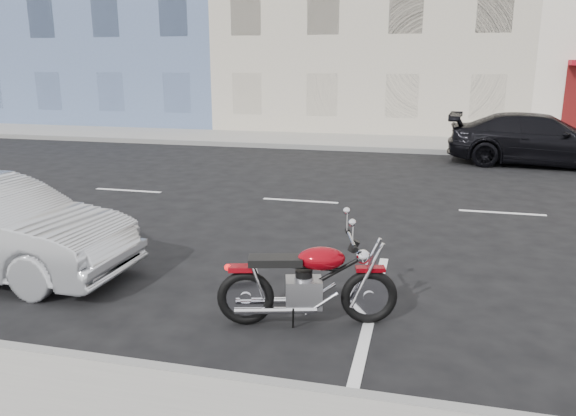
# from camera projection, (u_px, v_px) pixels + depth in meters

# --- Properties ---
(ground) EXTENTS (120.00, 120.00, 0.00)m
(ground) POSITION_uv_depth(u_px,v_px,m) (397.00, 207.00, 11.30)
(ground) COLOR black
(ground) RESTS_ON ground
(sidewalk_far) EXTENTS (80.00, 3.40, 0.15)m
(sidewalk_far) POSITION_uv_depth(u_px,v_px,m) (273.00, 139.00, 20.62)
(sidewalk_far) COLOR gray
(sidewalk_far) RESTS_ON ground
(curb_far) EXTENTS (80.00, 0.12, 0.16)m
(curb_far) POSITION_uv_depth(u_px,v_px,m) (260.00, 145.00, 19.02)
(curb_far) COLOR gray
(curb_far) RESTS_ON ground
(motorcycle) EXTENTS (1.95, 0.82, 1.00)m
(motorcycle) POSITION_uv_depth(u_px,v_px,m) (372.00, 285.00, 6.16)
(motorcycle) COLOR black
(motorcycle) RESTS_ON ground
(car_far) EXTENTS (5.12, 2.45, 1.44)m
(car_far) POSITION_uv_depth(u_px,v_px,m) (540.00, 140.00, 15.67)
(car_far) COLOR black
(car_far) RESTS_ON ground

